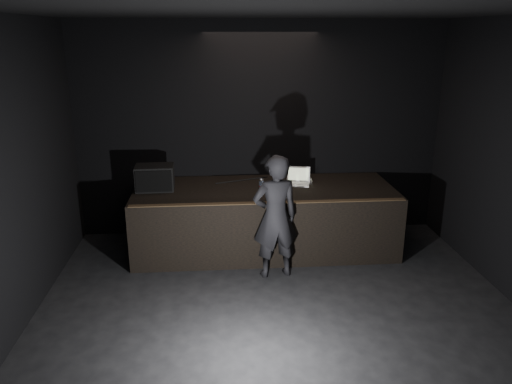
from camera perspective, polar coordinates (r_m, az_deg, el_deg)
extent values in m
plane|color=black|center=(5.69, 3.65, -17.61)|extent=(7.00, 7.00, 0.00)
cube|color=black|center=(8.26, 0.49, 7.03)|extent=(6.00, 0.10, 3.50)
cube|color=black|center=(4.65, 4.54, 20.27)|extent=(6.00, 7.00, 0.04)
cube|color=black|center=(7.87, 0.95, -3.02)|extent=(4.00, 1.50, 1.00)
cube|color=brown|center=(7.03, 1.52, -1.21)|extent=(3.92, 0.10, 0.01)
cube|color=black|center=(7.73, -11.49, 1.63)|extent=(0.58, 0.42, 0.38)
cube|color=black|center=(7.53, -11.61, 1.19)|extent=(0.53, 0.04, 0.32)
cylinder|color=black|center=(8.08, -1.61, 1.37)|extent=(0.87, 0.33, 0.02)
cube|color=white|center=(7.88, 4.77, 0.88)|extent=(0.41, 0.33, 0.02)
cube|color=silver|center=(7.88, 4.78, 0.96)|extent=(0.33, 0.21, 0.00)
cube|color=white|center=(8.01, 4.88, 2.07)|extent=(0.37, 0.16, 0.24)
cube|color=#CDE443|center=(8.00, 4.88, 2.06)|extent=(0.33, 0.13, 0.19)
cylinder|color=silver|center=(7.64, 0.60, 0.98)|extent=(0.07, 0.07, 0.17)
cylinder|color=#1A4991|center=(7.64, 0.60, 1.02)|extent=(0.07, 0.07, 0.07)
cylinder|color=#A40F2E|center=(7.66, 0.60, 0.72)|extent=(0.07, 0.07, 0.01)
cylinder|color=white|center=(7.88, 6.11, 1.19)|extent=(0.09, 0.09, 0.11)
cube|color=white|center=(7.24, 3.69, -0.62)|extent=(0.11, 0.13, 0.03)
imported|color=black|center=(6.86, 2.22, -2.86)|extent=(0.71, 0.53, 1.76)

